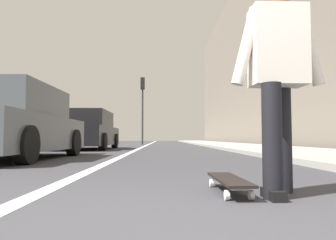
% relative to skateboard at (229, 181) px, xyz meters
% --- Properties ---
extents(ground_plane, '(80.00, 80.00, 0.00)m').
position_rel_skateboard_xyz_m(ground_plane, '(8.64, 0.22, -0.09)').
color(ground_plane, '#38383D').
extents(lane_stripe_white, '(52.00, 0.16, 0.01)m').
position_rel_skateboard_xyz_m(lane_stripe_white, '(18.64, 1.47, -0.09)').
color(lane_stripe_white, silver).
rests_on(lane_stripe_white, ground).
extents(sidewalk_curb, '(52.00, 3.20, 0.10)m').
position_rel_skateboard_xyz_m(sidewalk_curb, '(16.64, -3.24, -0.04)').
color(sidewalk_curb, '#9E9B93').
rests_on(sidewalk_curb, ground).
extents(building_facade, '(40.00, 1.20, 12.49)m').
position_rel_skateboard_xyz_m(building_facade, '(20.64, -5.81, 6.15)').
color(building_facade, slate).
rests_on(building_facade, ground).
extents(skateboard, '(0.84, 0.22, 0.11)m').
position_rel_skateboard_xyz_m(skateboard, '(0.00, 0.00, 0.00)').
color(skateboard, white).
rests_on(skateboard, ground).
extents(skater_person, '(0.47, 0.72, 1.64)m').
position_rel_skateboard_xyz_m(skater_person, '(-0.15, -0.35, 0.84)').
color(skater_person, black).
rests_on(skater_person, ground).
extents(parked_car_near, '(4.31, 1.97, 1.48)m').
position_rel_skateboard_xyz_m(parked_car_near, '(4.00, 3.58, 0.62)').
color(parked_car_near, '#4C5156').
rests_on(parked_car_near, ground).
extents(parked_car_mid, '(4.53, 1.93, 1.47)m').
position_rel_skateboard_xyz_m(parked_car_mid, '(9.80, 3.42, 0.61)').
color(parked_car_mid, black).
rests_on(parked_car_mid, ground).
extents(traffic_light, '(0.33, 0.28, 4.55)m').
position_rel_skateboard_xyz_m(traffic_light, '(19.01, 1.87, 3.03)').
color(traffic_light, '#2D2D2D').
rests_on(traffic_light, ground).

